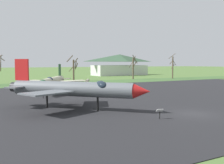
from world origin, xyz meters
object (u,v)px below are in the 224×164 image
at_px(visitor_building, 120,65).
at_px(jet_fighter_front_right, 53,81).
at_px(jet_fighter_front_left, 74,89).
at_px(info_placard_front_left, 160,113).
at_px(info_placard_front_right, 43,94).

bearing_deg(visitor_building, jet_fighter_front_right, -130.64).
bearing_deg(jet_fighter_front_right, jet_fighter_front_left, -99.26).
xyz_separation_m(jet_fighter_front_right, visitor_building, (43.65, 50.84, 2.34)).
height_order(jet_fighter_front_left, info_placard_front_left, jet_fighter_front_left).
relative_size(info_placard_front_left, visitor_building, 0.04).
bearing_deg(info_placard_front_right, info_placard_front_left, -73.71).
height_order(jet_fighter_front_left, jet_fighter_front_right, jet_fighter_front_left).
xyz_separation_m(jet_fighter_front_right, info_placard_front_right, (-3.40, -6.75, -1.36)).
bearing_deg(jet_fighter_front_right, visitor_building, 49.36).
height_order(info_placard_front_left, visitor_building, visitor_building).
bearing_deg(info_placard_front_right, visitor_building, 50.76).
bearing_deg(info_placard_front_left, jet_fighter_front_right, 94.86).
relative_size(jet_fighter_front_left, info_placard_front_right, 12.02).
distance_m(info_placard_front_left, jet_fighter_front_right, 26.07).
bearing_deg(jet_fighter_front_left, info_placard_front_left, -58.92).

